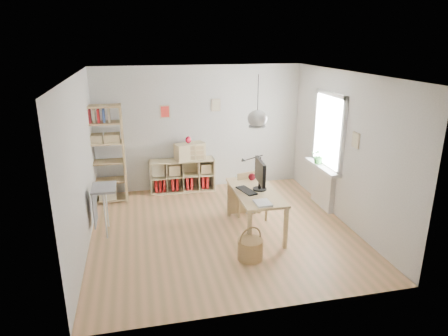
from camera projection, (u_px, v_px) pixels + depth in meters
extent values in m
plane|color=tan|center=(222.00, 230.00, 7.07)|extent=(4.50, 4.50, 0.00)
plane|color=white|center=(200.00, 128.00, 8.73)|extent=(4.50, 0.00, 4.50)
plane|color=white|center=(264.00, 211.00, 4.56)|extent=(4.50, 0.00, 4.50)
plane|color=white|center=(80.00, 166.00, 6.18)|extent=(0.00, 4.50, 4.50)
plane|color=white|center=(345.00, 149.00, 7.11)|extent=(0.00, 4.50, 4.50)
plane|color=white|center=(222.00, 74.00, 6.23)|extent=(4.50, 4.50, 0.00)
cylinder|color=black|center=(258.00, 96.00, 6.31)|extent=(0.01, 0.01, 0.68)
ellipsoid|color=silver|center=(257.00, 119.00, 6.42)|extent=(0.32, 0.32, 0.27)
cube|color=white|center=(330.00, 131.00, 7.60)|extent=(0.03, 1.00, 1.30)
cube|color=white|center=(342.00, 137.00, 7.10)|extent=(0.06, 0.08, 1.46)
cube|color=white|center=(316.00, 125.00, 8.10)|extent=(0.06, 0.08, 1.46)
cube|color=white|center=(332.00, 94.00, 7.38)|extent=(0.06, 1.16, 0.08)
cube|color=white|center=(326.00, 165.00, 7.81)|extent=(0.06, 1.16, 0.08)
cube|color=silver|center=(323.00, 187.00, 7.95)|extent=(0.10, 0.80, 0.80)
cube|color=white|center=(322.00, 167.00, 7.81)|extent=(0.22, 1.20, 0.06)
cube|color=tan|center=(255.00, 192.00, 6.81)|extent=(0.70, 1.50, 0.04)
cube|color=tan|center=(249.00, 232.00, 6.22)|extent=(0.06, 0.06, 0.71)
cube|color=tan|center=(229.00, 198.00, 7.52)|extent=(0.06, 0.06, 0.71)
cube|color=tan|center=(286.00, 228.00, 6.34)|extent=(0.06, 0.06, 0.71)
cube|color=tan|center=(259.00, 196.00, 7.64)|extent=(0.06, 0.06, 0.71)
cube|color=#CFB688|center=(183.00, 190.00, 8.86)|extent=(1.40, 0.38, 0.03)
cube|color=#CFB688|center=(182.00, 160.00, 8.65)|extent=(1.40, 0.38, 0.03)
cube|color=#CFB688|center=(151.00, 178.00, 8.61)|extent=(0.03, 0.38, 0.72)
cube|color=#CFB688|center=(213.00, 173.00, 8.90)|extent=(0.03, 0.38, 0.72)
cube|color=#CFB688|center=(181.00, 173.00, 8.92)|extent=(1.40, 0.02, 0.72)
cube|color=#9C1111|center=(156.00, 184.00, 8.70)|extent=(0.06, 0.26, 0.30)
cube|color=#9C1111|center=(160.00, 184.00, 8.72)|extent=(0.05, 0.26, 0.30)
cube|color=#9C1111|center=(164.00, 184.00, 8.74)|extent=(0.05, 0.26, 0.30)
cube|color=#9C1111|center=(173.00, 183.00, 8.78)|extent=(0.05, 0.26, 0.30)
cube|color=#9C1111|center=(177.00, 183.00, 8.80)|extent=(0.05, 0.26, 0.30)
cube|color=#9C1111|center=(187.00, 182.00, 8.85)|extent=(0.06, 0.26, 0.30)
cube|color=#9C1111|center=(191.00, 182.00, 8.86)|extent=(0.06, 0.26, 0.30)
cube|color=#9C1111|center=(203.00, 181.00, 8.92)|extent=(0.06, 0.26, 0.30)
cube|color=#9C1111|center=(206.00, 181.00, 8.94)|extent=(0.05, 0.26, 0.30)
cube|color=tan|center=(84.00, 156.00, 7.93)|extent=(0.04, 0.38, 2.00)
cube|color=tan|center=(124.00, 154.00, 8.08)|extent=(0.04, 0.38, 2.00)
cube|color=tan|center=(109.00, 199.00, 8.30)|extent=(0.76, 0.38, 0.03)
cube|color=tan|center=(107.00, 181.00, 8.18)|extent=(0.76, 0.38, 0.03)
cube|color=tan|center=(105.00, 162.00, 8.05)|extent=(0.76, 0.38, 0.03)
cube|color=tan|center=(103.00, 143.00, 7.93)|extent=(0.76, 0.38, 0.03)
cube|color=tan|center=(101.00, 123.00, 7.80)|extent=(0.76, 0.38, 0.03)
cube|color=tan|center=(100.00, 106.00, 7.70)|extent=(0.76, 0.38, 0.03)
cube|color=#26458E|center=(85.00, 116.00, 7.70)|extent=(0.04, 0.18, 0.26)
cube|color=maroon|center=(90.00, 116.00, 7.71)|extent=(0.04, 0.18, 0.26)
cube|color=beige|center=(94.00, 116.00, 7.73)|extent=(0.04, 0.18, 0.26)
cube|color=#9C1111|center=(98.00, 116.00, 7.75)|extent=(0.04, 0.18, 0.26)
cube|color=#26458E|center=(104.00, 116.00, 7.77)|extent=(0.04, 0.18, 0.26)
cube|color=beige|center=(109.00, 115.00, 7.79)|extent=(0.04, 0.18, 0.26)
cube|color=#9B9B9D|center=(104.00, 188.00, 6.72)|extent=(0.40, 0.55, 0.04)
cylinder|color=silver|center=(105.00, 216.00, 6.65)|extent=(0.03, 0.03, 0.82)
cylinder|color=silver|center=(107.00, 206.00, 7.06)|extent=(0.03, 0.03, 0.82)
cube|color=#9B9B9D|center=(95.00, 207.00, 6.79)|extent=(0.02, 0.50, 0.62)
cube|color=#9B9B9D|center=(253.00, 196.00, 7.34)|extent=(0.53, 0.53, 0.06)
cube|color=tan|center=(250.00, 214.00, 7.18)|extent=(0.04, 0.04, 0.43)
cube|color=tan|center=(239.00, 207.00, 7.48)|extent=(0.04, 0.04, 0.43)
cube|color=tan|center=(266.00, 210.00, 7.35)|extent=(0.04, 0.04, 0.43)
cube|color=tan|center=(255.00, 203.00, 7.65)|extent=(0.04, 0.04, 0.43)
cube|color=tan|center=(247.00, 182.00, 7.43)|extent=(0.42, 0.16, 0.39)
cylinder|color=tan|center=(250.00, 249.00, 6.10)|extent=(0.39, 0.39, 0.32)
torus|color=tan|center=(250.00, 239.00, 6.04)|extent=(0.38, 0.15, 0.39)
cube|color=silver|center=(255.00, 207.00, 7.98)|extent=(0.66, 0.52, 0.02)
cube|color=silver|center=(242.00, 203.00, 7.82)|extent=(0.10, 0.40, 0.31)
cube|color=silver|center=(268.00, 198.00, 8.05)|extent=(0.10, 0.40, 0.31)
cube|color=silver|center=(260.00, 204.00, 7.77)|extent=(0.58, 0.14, 0.31)
cube|color=silver|center=(251.00, 197.00, 8.10)|extent=(0.58, 0.14, 0.31)
cube|color=silver|center=(247.00, 181.00, 8.17)|extent=(0.62, 0.31, 0.38)
sphere|color=yellow|center=(250.00, 199.00, 7.80)|extent=(0.13, 0.13, 0.13)
sphere|color=blue|center=(259.00, 196.00, 8.00)|extent=(0.13, 0.13, 0.13)
sphere|color=#CE6519|center=(255.00, 198.00, 7.89)|extent=(0.13, 0.13, 0.13)
sphere|color=#2E7E39|center=(265.00, 197.00, 7.91)|extent=(0.13, 0.13, 0.13)
cylinder|color=black|center=(260.00, 189.00, 6.87)|extent=(0.24, 0.24, 0.02)
cylinder|color=black|center=(260.00, 185.00, 6.85)|extent=(0.05, 0.05, 0.11)
cube|color=black|center=(260.00, 171.00, 6.77)|extent=(0.10, 0.61, 0.39)
cube|color=black|center=(247.00, 191.00, 6.79)|extent=(0.29, 0.48, 0.02)
cylinder|color=black|center=(260.00, 177.00, 7.41)|extent=(0.06, 0.06, 0.04)
cylinder|color=black|center=(260.00, 167.00, 7.34)|extent=(0.02, 0.02, 0.40)
cone|color=black|center=(244.00, 161.00, 7.14)|extent=(0.10, 0.07, 0.09)
sphere|color=#430811|center=(252.00, 177.00, 7.29)|extent=(0.13, 0.13, 0.13)
cube|color=white|center=(263.00, 203.00, 6.27)|extent=(0.25, 0.31, 0.03)
cube|color=#CFB688|center=(190.00, 151.00, 8.62)|extent=(0.69, 0.46, 0.36)
ellipsoid|color=#A80E26|center=(188.00, 140.00, 8.54)|extent=(0.13, 0.13, 0.15)
imported|color=#225C23|center=(319.00, 156.00, 7.87)|extent=(0.34, 0.32, 0.32)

